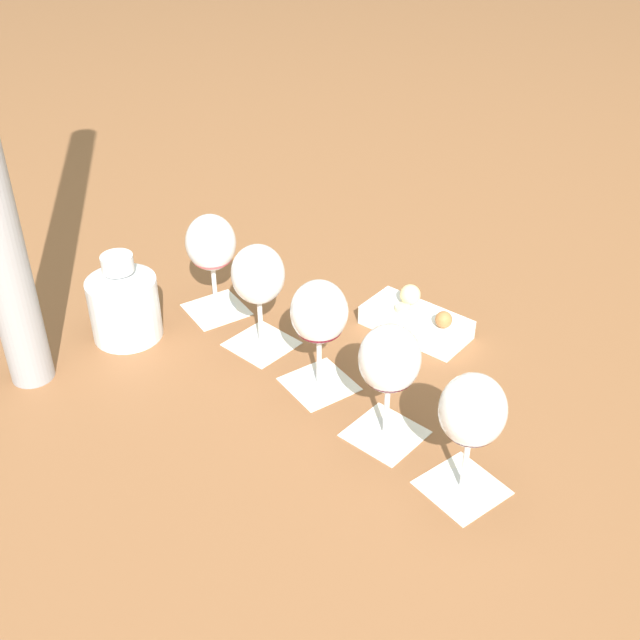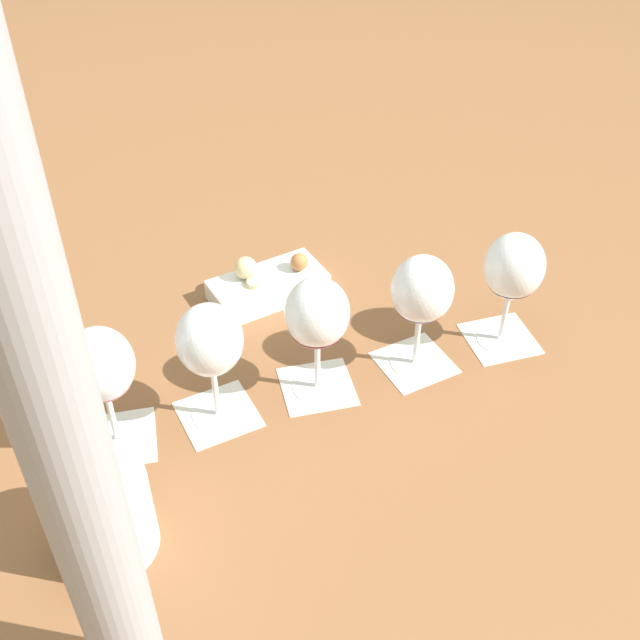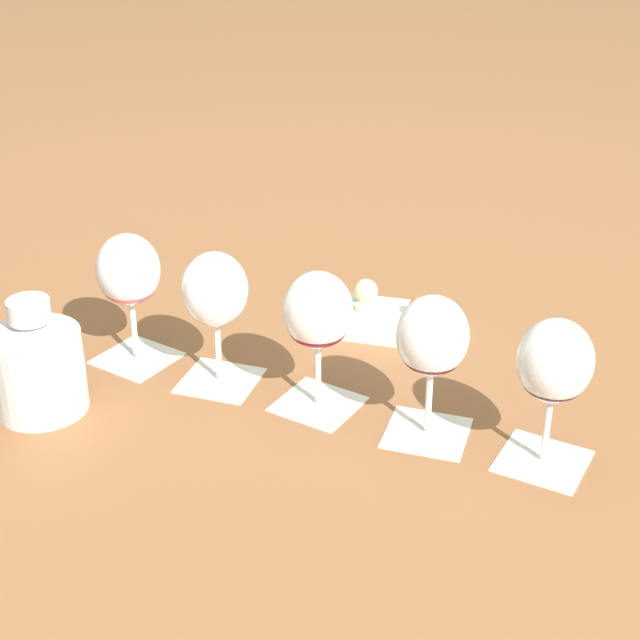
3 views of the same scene
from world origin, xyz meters
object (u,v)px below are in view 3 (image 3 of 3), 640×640
at_px(wine_glass_0, 129,276).
at_px(snack_dish, 381,318).
at_px(wine_glass_4, 554,368).
at_px(wine_glass_1, 215,295).
at_px(ceramic_vase, 37,363).
at_px(wine_glass_2, 318,317).
at_px(wine_glass_3, 432,343).

distance_m(wine_glass_0, snack_dish, 0.35).
relative_size(wine_glass_0, wine_glass_4, 1.00).
relative_size(wine_glass_1, ceramic_vase, 1.19).
height_order(wine_glass_1, ceramic_vase, wine_glass_1).
bearing_deg(wine_glass_1, wine_glass_4, 35.59).
xyz_separation_m(ceramic_vase, snack_dish, (0.03, 0.47, -0.04)).
height_order(wine_glass_1, snack_dish, wine_glass_1).
xyz_separation_m(wine_glass_1, wine_glass_4, (0.34, 0.24, -0.00)).
height_order(wine_glass_4, snack_dish, wine_glass_4).
bearing_deg(wine_glass_0, wine_glass_2, 35.28).
height_order(wine_glass_1, wine_glass_4, same).
bearing_deg(wine_glass_3, wine_glass_0, -145.12).
bearing_deg(wine_glass_2, snack_dish, 126.01).
height_order(wine_glass_4, ceramic_vase, wine_glass_4).
height_order(wine_glass_2, snack_dish, wine_glass_2).
distance_m(wine_glass_0, wine_glass_1, 0.13).
height_order(wine_glass_1, wine_glass_3, same).
distance_m(wine_glass_3, snack_dish, 0.28).
height_order(wine_glass_0, wine_glass_4, same).
bearing_deg(snack_dish, ceramic_vase, -94.23).
relative_size(wine_glass_2, wine_glass_3, 1.00).
relative_size(wine_glass_1, wine_glass_3, 1.00).
bearing_deg(wine_glass_1, wine_glass_2, 36.37).
xyz_separation_m(wine_glass_3, wine_glass_4, (0.11, 0.08, 0.00)).
distance_m(wine_glass_0, wine_glass_2, 0.27).
distance_m(wine_glass_0, wine_glass_4, 0.54).
bearing_deg(wine_glass_0, snack_dish, 73.97).
bearing_deg(wine_glass_1, snack_dish, 93.06).
distance_m(wine_glass_3, ceramic_vase, 0.47).
height_order(ceramic_vase, snack_dish, ceramic_vase).
distance_m(wine_glass_1, wine_glass_2, 0.14).
height_order(wine_glass_1, wine_glass_2, same).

